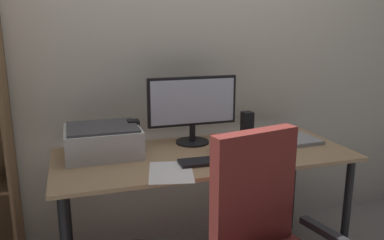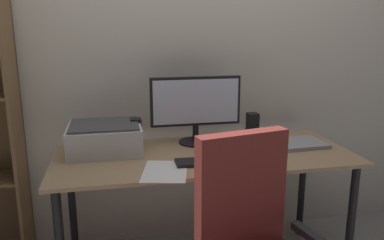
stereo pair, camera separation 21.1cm
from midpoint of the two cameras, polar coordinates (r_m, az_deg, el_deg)
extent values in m
cube|color=beige|center=(2.55, 1.64, 10.79)|extent=(6.40, 0.10, 2.60)
cube|color=tan|center=(2.16, 4.66, -5.18)|extent=(1.63, 0.68, 0.02)
cylinder|color=black|center=(2.40, 24.70, -14.07)|extent=(0.04, 0.04, 0.72)
cylinder|color=black|center=(2.49, -14.83, -12.18)|extent=(0.04, 0.04, 0.72)
cylinder|color=black|center=(2.83, 17.96, -9.24)|extent=(0.04, 0.04, 0.72)
cylinder|color=black|center=(2.34, 3.12, -3.27)|extent=(0.20, 0.20, 0.01)
cylinder|color=black|center=(2.33, 3.14, -1.95)|extent=(0.04, 0.04, 0.10)
cube|color=black|center=(2.28, 3.20, 2.76)|extent=(0.54, 0.03, 0.29)
cube|color=silver|center=(2.27, 3.30, 2.69)|extent=(0.51, 0.01, 0.26)
cube|color=black|center=(2.00, 4.78, -6.18)|extent=(0.29, 0.12, 0.02)
cube|color=black|center=(2.08, 9.82, -5.37)|extent=(0.08, 0.11, 0.03)
cylinder|color=#B72D28|center=(2.16, 6.52, -3.67)|extent=(0.08, 0.08, 0.10)
cube|color=#B72D28|center=(2.17, 7.69, -3.47)|extent=(0.02, 0.01, 0.05)
cube|color=#99999E|center=(2.40, 17.59, -3.34)|extent=(0.33, 0.25, 0.02)
cube|color=black|center=(2.25, -5.57, -1.94)|extent=(0.06, 0.07, 0.17)
cube|color=black|center=(2.42, 11.34, -1.00)|extent=(0.06, 0.07, 0.17)
cube|color=silver|center=(2.19, -9.99, -2.76)|extent=(0.40, 0.34, 0.15)
cube|color=#424244|center=(2.17, -10.08, -0.71)|extent=(0.37, 0.31, 0.01)
cube|color=white|center=(1.90, -0.79, -7.57)|extent=(0.27, 0.34, 0.00)
cube|color=maroon|center=(1.68, 10.91, -10.45)|extent=(0.41, 0.15, 0.52)
cube|color=#232326|center=(1.76, 21.01, -16.05)|extent=(0.09, 0.26, 0.03)
cube|color=brown|center=(2.39, -21.98, -2.38)|extent=(0.02, 0.28, 1.62)
camera|label=1|loc=(0.11, -87.14, 0.70)|focal=36.32mm
camera|label=2|loc=(0.11, 92.86, -0.70)|focal=36.32mm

